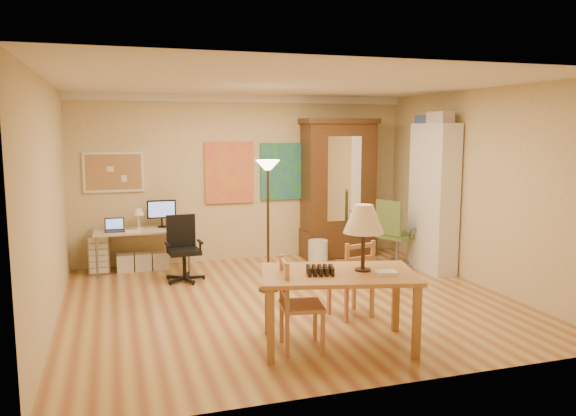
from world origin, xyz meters
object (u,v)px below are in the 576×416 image
object	(u,v)px
office_chair_black	(184,263)
armoire	(338,197)
computer_desk	(144,245)
bookshelf	(433,198)
office_chair_green	(395,249)
dining_table	(348,258)

from	to	relation	value
office_chair_black	armoire	size ratio (longest dim) A/B	0.40
computer_desk	bookshelf	xyz separation A→B (m)	(4.20, -1.31, 0.72)
office_chair_black	armoire	xyz separation A→B (m)	(2.72, 0.85, 0.76)
office_chair_green	bookshelf	distance (m)	1.00
office_chair_green	armoire	bearing A→B (deg)	119.24
dining_table	computer_desk	xyz separation A→B (m)	(-1.75, 3.70, -0.51)
office_chair_green	bookshelf	size ratio (longest dim) A/B	0.48
dining_table	office_chair_green	world-z (taller)	dining_table
computer_desk	bookshelf	distance (m)	4.46
computer_desk	armoire	bearing A→B (deg)	1.54
dining_table	armoire	distance (m)	4.06
office_chair_green	office_chair_black	bearing A→B (deg)	177.25
armoire	dining_table	bearing A→B (deg)	-111.17
dining_table	bookshelf	xyz separation A→B (m)	(2.44, 2.39, 0.22)
dining_table	office_chair_green	size ratio (longest dim) A/B	1.58
dining_table	computer_desk	world-z (taller)	dining_table
office_chair_black	armoire	world-z (taller)	armoire
computer_desk	armoire	world-z (taller)	armoire
computer_desk	armoire	xyz separation A→B (m)	(3.22, 0.09, 0.62)
dining_table	office_chair_green	xyz separation A→B (m)	(2.03, 2.77, -0.61)
armoire	bookshelf	world-z (taller)	armoire
dining_table	bookshelf	bearing A→B (deg)	44.32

